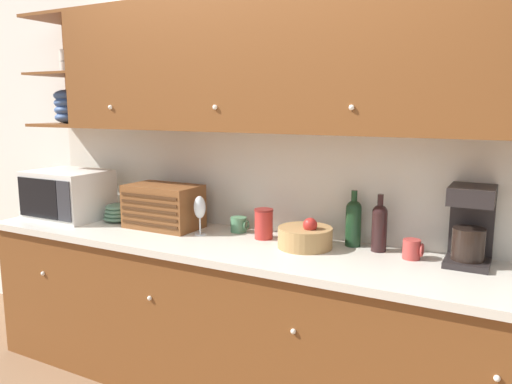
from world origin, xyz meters
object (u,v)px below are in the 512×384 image
(fruit_basket, at_px, (305,237))
(bowl_stack_on_counter, at_px, (118,213))
(wine_glass, at_px, (200,208))
(wine_bottle, at_px, (379,226))
(mug_blue_second, at_px, (412,249))
(coffee_maker, at_px, (471,224))
(storage_canister, at_px, (264,224))
(microwave, at_px, (68,194))
(second_wine_bottle, at_px, (353,221))
(mug, at_px, (239,225))
(bread_box, at_px, (163,206))

(fruit_basket, bearing_deg, bowl_stack_on_counter, -179.49)
(wine_glass, height_order, wine_bottle, wine_bottle)
(mug_blue_second, relative_size, coffee_maker, 0.26)
(fruit_basket, height_order, mug_blue_second, fruit_basket)
(mug_blue_second, bearing_deg, storage_canister, -179.57)
(wine_glass, bearing_deg, microwave, -177.66)
(second_wine_bottle, bearing_deg, coffee_maker, -3.20)
(wine_glass, bearing_deg, second_wine_bottle, 12.69)
(fruit_basket, bearing_deg, mug_blue_second, 6.70)
(bowl_stack_on_counter, height_order, mug_blue_second, bowl_stack_on_counter)
(mug, distance_m, wine_bottle, 0.85)
(mug_blue_second, xyz_separation_m, coffee_maker, (0.25, 0.06, 0.15))
(microwave, bearing_deg, mug_blue_second, 3.76)
(second_wine_bottle, bearing_deg, storage_canister, -168.94)
(wine_glass, xyz_separation_m, second_wine_bottle, (0.87, 0.19, -0.02))
(wine_bottle, bearing_deg, bread_box, -174.66)
(second_wine_bottle, bearing_deg, bread_box, -172.40)
(bowl_stack_on_counter, distance_m, fruit_basket, 1.32)
(wine_glass, xyz_separation_m, fruit_basket, (0.65, 0.04, -0.10))
(mug_blue_second, distance_m, coffee_maker, 0.30)
(bread_box, distance_m, mug, 0.49)
(fruit_basket, distance_m, second_wine_bottle, 0.28)
(microwave, xyz_separation_m, mug, (1.21, 0.21, -0.12))
(fruit_basket, xyz_separation_m, wine_bottle, (0.36, 0.12, 0.08))
(storage_canister, bearing_deg, second_wine_bottle, 11.06)
(storage_canister, xyz_separation_m, coffee_maker, (1.08, 0.06, 0.11))
(wine_bottle, bearing_deg, coffee_maker, 0.01)
(mug, distance_m, storage_canister, 0.22)
(microwave, bearing_deg, wine_glass, 2.34)
(bread_box, xyz_separation_m, wine_glass, (0.30, -0.04, 0.02))
(microwave, height_order, bread_box, microwave)
(wine_glass, bearing_deg, mug, 43.90)
(fruit_basket, distance_m, coffee_maker, 0.82)
(bowl_stack_on_counter, bearing_deg, wine_bottle, 4.52)
(bowl_stack_on_counter, height_order, bread_box, bread_box)
(microwave, bearing_deg, coffee_maker, 4.70)
(storage_canister, bearing_deg, bread_box, -174.98)
(bowl_stack_on_counter, xyz_separation_m, mug_blue_second, (1.87, 0.08, -0.01))
(bowl_stack_on_counter, bearing_deg, microwave, -169.16)
(storage_canister, relative_size, wine_bottle, 0.57)
(bread_box, distance_m, storage_canister, 0.67)
(coffee_maker, bearing_deg, wine_glass, -173.60)
(fruit_basket, xyz_separation_m, mug_blue_second, (0.54, 0.06, -0.01))
(mug, bearing_deg, second_wine_bottle, 2.59)
(microwave, relative_size, second_wine_bottle, 1.68)
(microwave, relative_size, wine_bottle, 1.70)
(storage_canister, bearing_deg, wine_glass, -165.17)
(wine_glass, distance_m, mug, 0.26)
(wine_glass, height_order, mug_blue_second, wine_glass)
(mug, distance_m, fruit_basket, 0.50)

